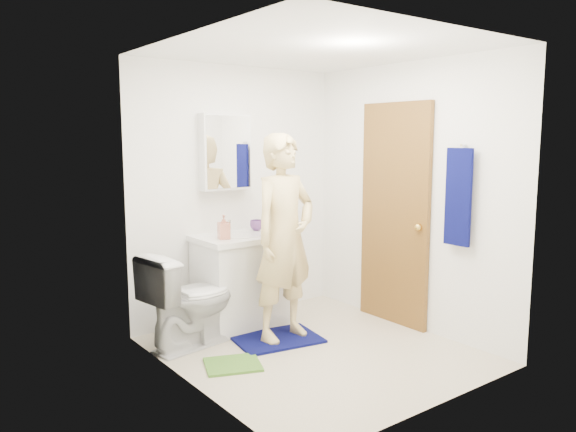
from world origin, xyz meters
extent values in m
cube|color=beige|center=(0.00, 0.00, -0.01)|extent=(2.20, 2.40, 0.02)
cube|color=white|center=(0.00, 0.00, 2.41)|extent=(2.20, 2.40, 0.02)
cube|color=white|center=(0.00, 1.21, 1.20)|extent=(2.20, 0.02, 2.40)
cube|color=white|center=(0.00, -1.21, 1.20)|extent=(2.20, 0.02, 2.40)
cube|color=white|center=(-1.11, 0.00, 1.20)|extent=(0.02, 2.40, 2.40)
cube|color=white|center=(1.11, 0.00, 1.20)|extent=(0.02, 2.40, 2.40)
cube|color=white|center=(-0.15, 0.91, 0.40)|extent=(0.75, 0.55, 0.80)
cube|color=white|center=(-0.15, 0.91, 0.83)|extent=(0.79, 0.59, 0.05)
cylinder|color=white|center=(-0.15, 0.91, 0.84)|extent=(0.40, 0.40, 0.03)
cylinder|color=silver|center=(-0.15, 1.09, 0.91)|extent=(0.03, 0.03, 0.12)
cube|color=white|center=(-0.15, 1.14, 1.60)|extent=(0.50, 0.12, 0.70)
cube|color=white|center=(-0.15, 1.08, 1.60)|extent=(0.46, 0.01, 0.66)
cube|color=brown|center=(1.07, 0.15, 1.02)|extent=(0.05, 0.80, 2.05)
sphere|color=gold|center=(1.03, -0.17, 0.95)|extent=(0.07, 0.07, 0.07)
cube|color=#080B4D|center=(1.03, -0.57, 1.25)|extent=(0.03, 0.24, 0.80)
cylinder|color=silver|center=(1.07, -0.57, 1.67)|extent=(0.06, 0.02, 0.02)
imported|color=white|center=(-0.76, 0.71, 0.40)|extent=(0.85, 0.57, 0.81)
cube|color=#080B4D|center=(-0.11, 0.39, 0.01)|extent=(0.79, 0.62, 0.02)
cube|color=#528D2F|center=(-0.70, 0.15, 0.01)|extent=(0.51, 0.48, 0.02)
imported|color=tan|center=(-0.36, 0.83, 0.96)|extent=(0.12, 0.12, 0.21)
imported|color=#64397D|center=(0.12, 1.04, 0.90)|extent=(0.16, 0.16, 0.10)
imported|color=#E3C77F|center=(-0.04, 0.38, 0.90)|extent=(0.68, 0.50, 1.75)
camera|label=1|loc=(-2.81, -3.38, 1.74)|focal=35.00mm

